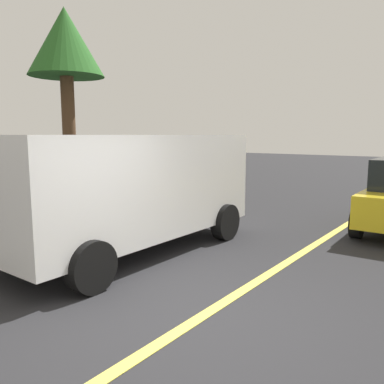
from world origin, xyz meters
The scene contains 4 objects.
ground_plane centered at (0.00, 0.00, 0.00)m, with size 80.00×80.00×0.00m, color #262628.
lane_marking_centre centered at (3.00, 0.00, 0.01)m, with size 28.00×0.16×0.01m, color #E0D14C.
white_van centered at (1.64, 2.68, 1.27)m, with size 5.21×2.27×2.20m.
tree_left_verge centered at (3.60, 7.21, 4.64)m, with size 2.14×2.14×5.76m.
Camera 1 is at (-3.51, -2.60, 2.20)m, focal length 36.67 mm.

